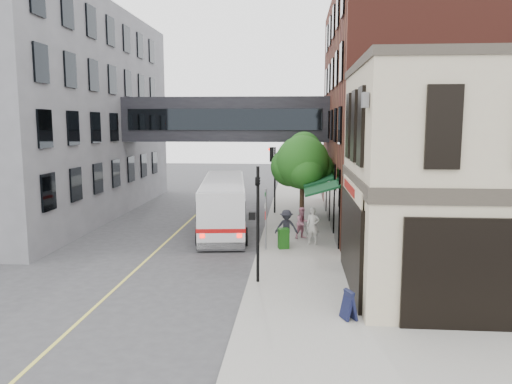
% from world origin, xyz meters
% --- Properties ---
extents(ground, '(120.00, 120.00, 0.00)m').
position_xyz_m(ground, '(0.00, 0.00, 0.00)').
color(ground, '#38383A').
rests_on(ground, ground).
extents(sidewalk_main, '(4.00, 60.00, 0.15)m').
position_xyz_m(sidewalk_main, '(2.00, 14.00, 0.07)').
color(sidewalk_main, gray).
rests_on(sidewalk_main, ground).
extents(corner_building, '(10.19, 8.12, 8.45)m').
position_xyz_m(corner_building, '(8.97, 2.00, 4.21)').
color(corner_building, beige).
rests_on(corner_building, ground).
extents(brick_building, '(13.76, 18.00, 14.00)m').
position_xyz_m(brick_building, '(9.98, 15.00, 6.99)').
color(brick_building, '#54221A').
rests_on(brick_building, ground).
extents(opposite_building, '(14.00, 24.00, 14.00)m').
position_xyz_m(opposite_building, '(-17.00, 16.00, 7.00)').
color(opposite_building, '#5F5E62').
rests_on(opposite_building, ground).
extents(skyway_bridge, '(14.00, 3.18, 3.00)m').
position_xyz_m(skyway_bridge, '(-3.00, 18.00, 6.50)').
color(skyway_bridge, black).
rests_on(skyway_bridge, ground).
extents(traffic_signal_near, '(0.44, 0.22, 4.60)m').
position_xyz_m(traffic_signal_near, '(0.37, 2.00, 2.98)').
color(traffic_signal_near, black).
rests_on(traffic_signal_near, sidewalk_main).
extents(traffic_signal_far, '(0.53, 0.28, 4.50)m').
position_xyz_m(traffic_signal_far, '(0.26, 17.00, 3.34)').
color(traffic_signal_far, black).
rests_on(traffic_signal_far, sidewalk_main).
extents(street_sign_pole, '(0.08, 0.75, 3.00)m').
position_xyz_m(street_sign_pole, '(0.39, 7.00, 1.93)').
color(street_sign_pole, gray).
rests_on(street_sign_pole, sidewalk_main).
extents(street_tree, '(3.80, 3.20, 5.60)m').
position_xyz_m(street_tree, '(2.19, 13.22, 3.91)').
color(street_tree, '#382619').
rests_on(street_tree, sidewalk_main).
extents(lane_marking, '(0.12, 40.00, 0.01)m').
position_xyz_m(lane_marking, '(-5.00, 10.00, 0.01)').
color(lane_marking, '#D8CC4C').
rests_on(lane_marking, ground).
extents(bus, '(3.71, 11.10, 2.93)m').
position_xyz_m(bus, '(-2.41, 12.09, 1.64)').
color(bus, silver).
rests_on(bus, ground).
extents(pedestrian_a, '(0.74, 0.54, 1.89)m').
position_xyz_m(pedestrian_a, '(2.71, 8.28, 1.09)').
color(pedestrian_a, silver).
rests_on(pedestrian_a, sidewalk_main).
extents(pedestrian_b, '(1.03, 0.97, 1.67)m').
position_xyz_m(pedestrian_b, '(2.20, 9.51, 0.99)').
color(pedestrian_b, pink).
rests_on(pedestrian_b, sidewalk_main).
extents(pedestrian_c, '(1.17, 0.69, 1.79)m').
position_xyz_m(pedestrian_c, '(1.38, 8.03, 1.05)').
color(pedestrian_c, '#212229').
rests_on(pedestrian_c, sidewalk_main).
extents(newspaper_box, '(0.60, 0.56, 1.00)m').
position_xyz_m(newspaper_box, '(1.26, 7.26, 0.65)').
color(newspaper_box, '#174F12').
rests_on(newspaper_box, sidewalk_main).
extents(sandwich_board, '(0.51, 0.61, 0.94)m').
position_xyz_m(sandwich_board, '(3.53, -1.50, 0.62)').
color(sandwich_board, black).
rests_on(sandwich_board, sidewalk_main).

